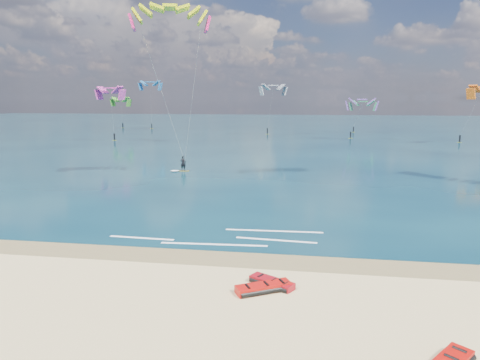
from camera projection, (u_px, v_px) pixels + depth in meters
name	position (u px, v px, depth m)	size (l,w,h in m)	color
ground	(276.00, 161.00, 59.00)	(320.00, 320.00, 0.00)	tan
wet_sand_strip	(232.00, 259.00, 23.06)	(320.00, 2.40, 0.01)	brown
sea	(291.00, 128.00, 121.16)	(320.00, 200.00, 0.04)	#092535
packed_kite_left	(264.00, 291.00, 19.18)	(2.74, 1.08, 0.39)	red
packed_kite_mid	(272.00, 285.00, 19.78)	(2.34, 0.97, 0.35)	#9E0B15
kitesurfer_main	(177.00, 88.00, 44.94)	(7.86, 9.44, 18.51)	gold
shoreline_foam	(232.00, 238.00, 26.32)	(13.23, 3.63, 0.01)	white
distant_kites	(248.00, 113.00, 96.99)	(87.55, 38.62, 12.70)	#418C27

